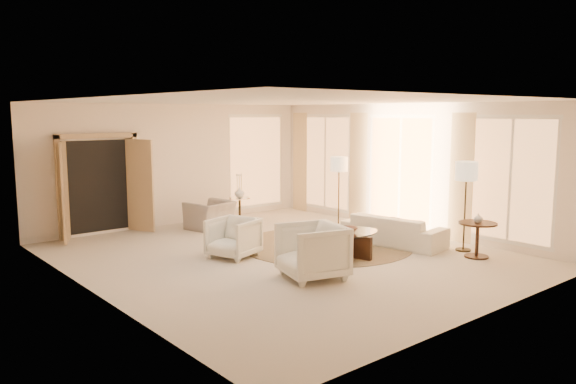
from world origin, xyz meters
TOP-DOWN VIEW (x-y plane):
  - room at (0.00, 0.00)m, footprint 7.04×8.04m
  - windows_right at (3.45, 0.10)m, footprint 0.10×6.40m
  - window_back_corner at (2.30, 3.95)m, footprint 1.70×0.10m
  - curtains_right at (3.40, 1.00)m, footprint 0.06×5.20m
  - french_doors at (-1.90, 3.82)m, footprint 1.95×0.66m
  - area_rug at (1.17, 0.15)m, footprint 3.74×3.74m
  - sofa at (2.22, -0.69)m, footprint 1.12×2.13m
  - armchair_left at (-0.79, 0.52)m, footprint 0.93×0.96m
  - armchair_right at (-0.57, -1.35)m, footprint 1.09×1.13m
  - accent_chair at (0.26, 2.97)m, footprint 1.07×0.83m
  - coffee_table at (0.79, -0.80)m, footprint 1.65×1.65m
  - end_table at (2.59, -2.30)m, footprint 0.68×0.68m
  - side_table at (1.24, 3.21)m, footprint 0.51×0.51m
  - floor_lamp_near at (2.65, 1.28)m, footprint 0.39×0.39m
  - floor_lamp_far at (2.84, -1.87)m, footprint 0.41×0.41m
  - bowl at (0.79, -0.80)m, footprint 0.45×0.45m
  - end_vase at (2.59, -2.30)m, footprint 0.20×0.20m
  - side_vase at (1.24, 3.21)m, footprint 0.26×0.26m

SIDE VIEW (x-z plane):
  - area_rug at x=1.17m, z-range 0.00..0.01m
  - coffee_table at x=0.79m, z-range 0.06..0.53m
  - sofa at x=2.22m, z-range 0.00..0.59m
  - side_table at x=1.24m, z-range 0.06..0.65m
  - armchair_left at x=-0.79m, z-range 0.00..0.79m
  - accent_chair at x=0.26m, z-range 0.00..0.83m
  - end_table at x=2.59m, z-range 0.12..0.76m
  - armchair_right at x=-0.57m, z-range 0.00..0.96m
  - bowl at x=0.79m, z-range 0.47..0.55m
  - side_vase at x=1.24m, z-range 0.59..0.84m
  - end_vase at x=2.59m, z-range 0.64..0.81m
  - french_doors at x=-1.90m, z-range -0.01..2.15m
  - curtains_right at x=3.40m, z-range 0.00..2.60m
  - windows_right at x=3.45m, z-range 0.15..2.55m
  - window_back_corner at x=2.30m, z-range 0.15..2.55m
  - floor_lamp_near at x=2.65m, z-range 0.56..2.17m
  - room at x=0.00m, z-range -0.02..2.81m
  - floor_lamp_far at x=2.84m, z-range 0.59..2.29m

